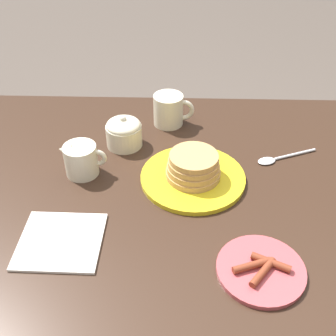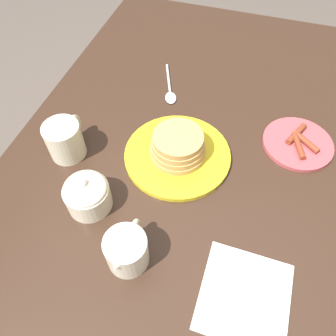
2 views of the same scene
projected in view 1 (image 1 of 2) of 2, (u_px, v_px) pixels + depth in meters
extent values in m
cube|color=#332116|center=(175.00, 189.00, 0.99)|extent=(1.46, 0.83, 0.03)
cylinder|color=gold|center=(193.00, 178.00, 0.99)|extent=(0.25, 0.25, 0.01)
cylinder|color=tan|center=(193.00, 173.00, 0.99)|extent=(0.13, 0.13, 0.02)
cylinder|color=tan|center=(193.00, 168.00, 0.98)|extent=(0.12, 0.12, 0.02)
cylinder|color=tan|center=(193.00, 163.00, 0.97)|extent=(0.12, 0.12, 0.02)
cylinder|color=tan|center=(194.00, 158.00, 0.96)|extent=(0.11, 0.11, 0.02)
cylinder|color=#B2474C|center=(261.00, 270.00, 0.78)|extent=(0.17, 0.17, 0.01)
cylinder|color=brown|center=(252.00, 265.00, 0.78)|extent=(0.08, 0.04, 0.01)
cylinder|color=brown|center=(271.00, 262.00, 0.78)|extent=(0.07, 0.05, 0.01)
cylinder|color=brown|center=(263.00, 272.00, 0.76)|extent=(0.06, 0.07, 0.01)
cylinder|color=beige|center=(168.00, 110.00, 1.17)|extent=(0.08, 0.08, 0.09)
torus|color=beige|center=(183.00, 110.00, 1.17)|extent=(0.06, 0.01, 0.06)
cylinder|color=brown|center=(168.00, 98.00, 1.14)|extent=(0.07, 0.07, 0.00)
cylinder|color=beige|center=(81.00, 160.00, 0.99)|extent=(0.08, 0.08, 0.08)
cone|color=beige|center=(65.00, 150.00, 0.98)|extent=(0.04, 0.04, 0.04)
torus|color=beige|center=(97.00, 158.00, 0.99)|extent=(0.04, 0.01, 0.04)
cylinder|color=beige|center=(124.00, 136.00, 1.09)|extent=(0.09, 0.09, 0.06)
ellipsoid|color=beige|center=(123.00, 125.00, 1.07)|extent=(0.09, 0.09, 0.03)
sphere|color=beige|center=(123.00, 119.00, 1.06)|extent=(0.02, 0.02, 0.02)
cube|color=silver|center=(61.00, 241.00, 0.84)|extent=(0.17, 0.16, 0.01)
cylinder|color=silver|center=(295.00, 154.00, 1.07)|extent=(0.11, 0.05, 0.01)
ellipsoid|color=silver|center=(267.00, 161.00, 1.05)|extent=(0.05, 0.05, 0.01)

